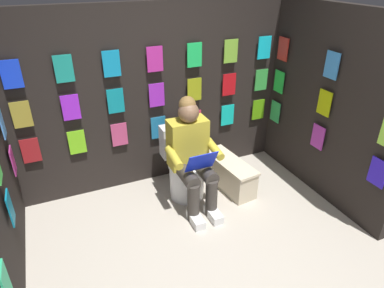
# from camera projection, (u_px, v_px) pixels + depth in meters

# --- Properties ---
(display_wall_back) EXTENTS (3.17, 0.14, 2.01)m
(display_wall_back) POSITION_uv_depth(u_px,v_px,m) (155.00, 98.00, 3.78)
(display_wall_back) COLOR black
(display_wall_back) RESTS_ON ground
(display_wall_left) EXTENTS (0.14, 1.89, 2.01)m
(display_wall_left) POSITION_uv_depth(u_px,v_px,m) (330.00, 107.00, 3.54)
(display_wall_left) COLOR black
(display_wall_left) RESTS_ON ground
(toilet) EXTENTS (0.41, 0.55, 0.77)m
(toilet) POSITION_uv_depth(u_px,v_px,m) (184.00, 167.00, 3.78)
(toilet) COLOR white
(toilet) RESTS_ON ground
(person_reading) EXTENTS (0.52, 0.68, 1.19)m
(person_reading) POSITION_uv_depth(u_px,v_px,m) (192.00, 155.00, 3.46)
(person_reading) COLOR gold
(person_reading) RESTS_ON ground
(comic_longbox_near) EXTENTS (0.35, 0.79, 0.35)m
(comic_longbox_near) POSITION_uv_depth(u_px,v_px,m) (229.00, 173.00, 3.94)
(comic_longbox_near) COLOR beige
(comic_longbox_near) RESTS_ON ground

